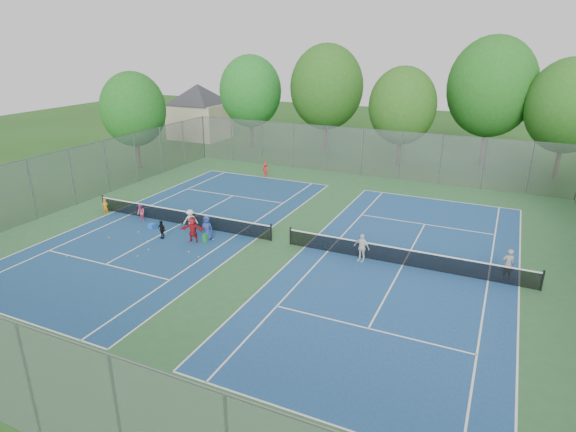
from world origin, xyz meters
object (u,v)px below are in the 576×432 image
(net_left, at_px, (180,217))
(ball_hopper, at_px, (205,238))
(instructor, at_px, (508,264))
(ball_crate, at_px, (152,226))
(net_right, at_px, (403,257))

(net_left, bearing_deg, ball_hopper, -29.46)
(ball_hopper, bearing_deg, instructor, 8.28)
(net_left, height_order, instructor, instructor)
(ball_hopper, height_order, instructor, instructor)
(ball_crate, relative_size, instructor, 0.22)
(net_right, distance_m, ball_crate, 15.25)
(net_right, xyz_separation_m, instructor, (4.87, 0.60, 0.34))
(ball_crate, xyz_separation_m, ball_hopper, (4.20, -0.38, 0.10))
(net_right, relative_size, ball_crate, 37.41)
(ball_crate, distance_m, instructor, 20.16)
(ball_hopper, xyz_separation_m, instructor, (15.86, 2.31, 0.55))
(ball_crate, bearing_deg, net_left, 48.09)
(net_right, relative_size, ball_hopper, 26.53)
(net_right, height_order, ball_crate, net_right)
(net_left, bearing_deg, net_right, 0.00)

